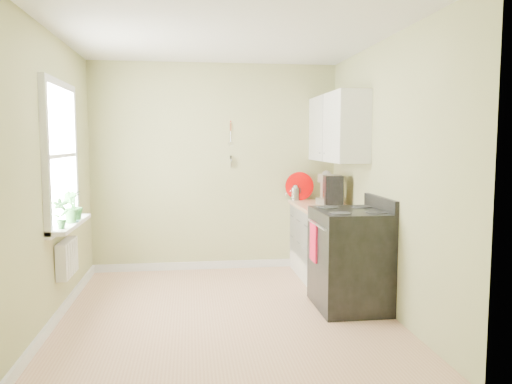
{
  "coord_description": "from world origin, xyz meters",
  "views": [
    {
      "loc": [
        -0.33,
        -4.75,
        1.68
      ],
      "look_at": [
        0.37,
        0.55,
        1.15
      ],
      "focal_mm": 35.0,
      "sensor_mm": 36.0,
      "label": 1
    }
  ],
  "objects": [
    {
      "name": "stove",
      "position": [
        1.28,
        0.05,
        0.51
      ],
      "size": [
        0.73,
        0.82,
        1.13
      ],
      "color": "black",
      "rests_on": "floor"
    },
    {
      "name": "plant_a",
      "position": [
        -1.5,
        -0.1,
        1.04
      ],
      "size": [
        0.18,
        0.15,
        0.28
      ],
      "primitive_type": "imported",
      "rotation": [
        0.0,
        0.0,
        0.42
      ],
      "color": "#2B672B",
      "rests_on": "window_sill"
    },
    {
      "name": "upper_cabinets",
      "position": [
        1.43,
        1.1,
        1.85
      ],
      "size": [
        0.35,
        1.4,
        0.8
      ],
      "primitive_type": "cube",
      "color": "white",
      "rests_on": "wall_right"
    },
    {
      "name": "stand_mixer",
      "position": [
        1.36,
        1.17,
        1.09
      ],
      "size": [
        0.28,
        0.38,
        0.42
      ],
      "color": "#B2B2B7",
      "rests_on": "countertop"
    },
    {
      "name": "wall_left",
      "position": [
        -1.61,
        0.0,
        1.35
      ],
      "size": [
        0.02,
        3.6,
        2.7
      ],
      "primitive_type": "cube",
      "color": "#B8B87D",
      "rests_on": "floor"
    },
    {
      "name": "jar",
      "position": [
        1.09,
        0.3,
        0.95
      ],
      "size": [
        0.07,
        0.07,
        0.07
      ],
      "color": "#B8AA95",
      "rests_on": "countertop"
    },
    {
      "name": "window",
      "position": [
        -1.58,
        0.3,
        1.55
      ],
      "size": [
        0.06,
        1.14,
        1.44
      ],
      "color": "white",
      "rests_on": "wall_left"
    },
    {
      "name": "floor",
      "position": [
        0.0,
        0.0,
        -0.01
      ],
      "size": [
        3.2,
        3.6,
        0.02
      ],
      "primitive_type": "cube",
      "color": "tan",
      "rests_on": "ground"
    },
    {
      "name": "wall_right",
      "position": [
        1.61,
        0.0,
        1.35
      ],
      "size": [
        0.02,
        3.6,
        2.7
      ],
      "primitive_type": "cube",
      "color": "#B8B87D",
      "rests_on": "floor"
    },
    {
      "name": "window_sill",
      "position": [
        -1.51,
        0.3,
        0.88
      ],
      "size": [
        0.18,
        1.14,
        0.04
      ],
      "primitive_type": "cube",
      "color": "white",
      "rests_on": "wall_left"
    },
    {
      "name": "plant_b",
      "position": [
        -1.5,
        0.26,
        1.05
      ],
      "size": [
        0.22,
        0.22,
        0.31
      ],
      "primitive_type": "imported",
      "rotation": [
        0.0,
        0.0,
        2.41
      ],
      "color": "#2B672B",
      "rests_on": "window_sill"
    },
    {
      "name": "wall_back",
      "position": [
        0.0,
        1.81,
        1.35
      ],
      "size": [
        3.2,
        0.02,
        2.7
      ],
      "primitive_type": "cube",
      "color": "#B8B87D",
      "rests_on": "floor"
    },
    {
      "name": "base_cabinets",
      "position": [
        1.3,
        1.0,
        0.43
      ],
      "size": [
        0.6,
        1.6,
        0.87
      ],
      "primitive_type": "cube",
      "color": "white",
      "rests_on": "floor"
    },
    {
      "name": "ceiling",
      "position": [
        0.0,
        0.0,
        2.71
      ],
      "size": [
        3.2,
        3.6,
        0.02
      ],
      "primitive_type": "cube",
      "color": "white",
      "rests_on": "wall_back"
    },
    {
      "name": "countertop",
      "position": [
        1.29,
        1.0,
        0.89
      ],
      "size": [
        0.64,
        1.6,
        0.04
      ],
      "primitive_type": "cube",
      "color": "#EDBB91",
      "rests_on": "base_cabinets"
    },
    {
      "name": "coffee_maker",
      "position": [
        1.37,
        1.06,
        1.09
      ],
      "size": [
        0.24,
        0.25,
        0.37
      ],
      "color": "black",
      "rests_on": "countertop"
    },
    {
      "name": "radiator",
      "position": [
        -1.54,
        0.25,
        0.55
      ],
      "size": [
        0.12,
        0.5,
        0.35
      ],
      "primitive_type": "cube",
      "color": "white",
      "rests_on": "wall_left"
    },
    {
      "name": "kettle",
      "position": [
        1.05,
        1.72,
        1.01
      ],
      "size": [
        0.2,
        0.12,
        0.21
      ],
      "color": "silver",
      "rests_on": "countertop"
    },
    {
      "name": "red_tray",
      "position": [
        1.11,
        1.72,
        1.1
      ],
      "size": [
        0.38,
        0.09,
        0.38
      ],
      "primitive_type": "cylinder",
      "rotation": [
        1.45,
        0.0,
        -0.06
      ],
      "color": "#B70203",
      "rests_on": "countertop"
    },
    {
      "name": "wall_utensils",
      "position": [
        0.2,
        1.78,
        1.56
      ],
      "size": [
        0.02,
        0.14,
        0.58
      ],
      "color": "#EDBB91",
      "rests_on": "wall_back"
    },
    {
      "name": "plant_c",
      "position": [
        -1.5,
        0.46,
        1.05
      ],
      "size": [
        0.2,
        0.2,
        0.29
      ],
      "primitive_type": "imported",
      "rotation": [
        0.0,
        0.0,
        4.47
      ],
      "color": "#2B672B",
      "rests_on": "window_sill"
    }
  ]
}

